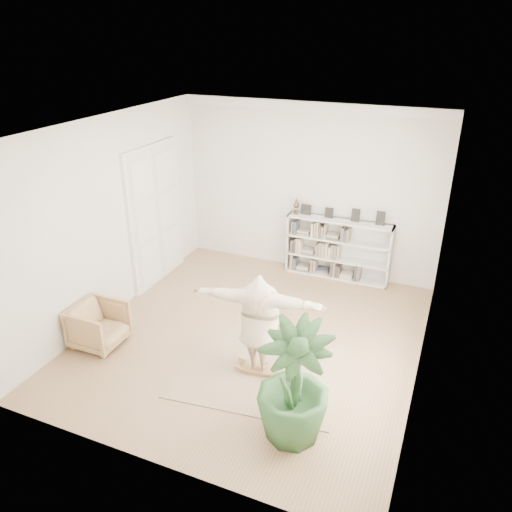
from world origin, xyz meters
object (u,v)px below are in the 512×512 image
Objects in this scene: bookshelf at (338,249)px; rocker_board at (259,368)px; armchair at (99,325)px; person at (259,320)px; houseplant at (294,383)px.

bookshelf is 3.71m from rocker_board.
bookshelf is at bearing -37.60° from armchair.
rocker_board is at bearing -6.64° from person.
person reaches higher than bookshelf.
rocker_board is 0.32× the size of houseplant.
person is (2.77, 0.36, 0.57)m from armchair.
person is at bearing -82.98° from armchair.
rocker_board is 0.87m from person.
armchair is at bearing 0.80° from person.
rocker_board is (-0.28, -3.65, -0.57)m from bookshelf.
rocker_board is at bearing -82.98° from armchair.
armchair is (-3.04, -4.01, -0.26)m from bookshelf.
armchair is at bearing 169.28° from houseplant.
armchair is 0.48× the size of houseplant.
bookshelf reaches higher than rocker_board.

